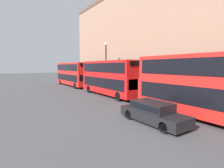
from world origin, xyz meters
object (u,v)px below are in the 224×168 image
bus_third_in_queue (73,73)px  car_hatchback (153,112)px  bus_leading (212,85)px  bus_second_in_queue (110,77)px

bus_third_in_queue → car_hatchback: size_ratio=2.37×
bus_leading → bus_second_in_queue: (0.00, 12.43, -0.10)m
bus_leading → bus_second_in_queue: 12.43m
bus_second_in_queue → bus_third_in_queue: size_ratio=0.91×
bus_leading → bus_second_in_queue: bus_leading is taller
bus_second_in_queue → bus_third_in_queue: (-0.00, 12.56, -0.03)m
bus_third_in_queue → bus_leading: bearing=-90.0°
bus_third_in_queue → car_hatchback: bearing=-98.4°
bus_leading → car_hatchback: bearing=150.6°
bus_third_in_queue → car_hatchback: bus_third_in_queue is taller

